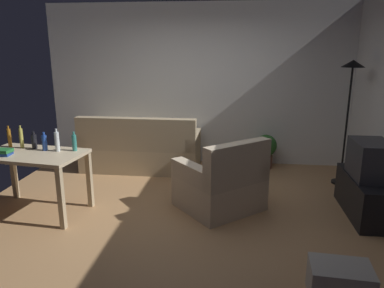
{
  "coord_description": "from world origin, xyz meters",
  "views": [
    {
      "loc": [
        0.65,
        -4.11,
        1.98
      ],
      "look_at": [
        0.1,
        0.5,
        0.75
      ],
      "focal_mm": 34.33,
      "sensor_mm": 36.0,
      "label": 1
    }
  ],
  "objects": [
    {
      "name": "bottle_amber",
      "position": [
        -2.16,
        0.05,
        0.88
      ],
      "size": [
        0.05,
        0.05,
        0.27
      ],
      "color": "#9E6019",
      "rests_on": "desk"
    },
    {
      "name": "bottle_squat",
      "position": [
        -1.98,
        0.02,
        0.89
      ],
      "size": [
        0.05,
        0.05,
        0.28
      ],
      "color": "#BCB24C",
      "rests_on": "desk"
    },
    {
      "name": "desk",
      "position": [
        -1.75,
        -0.18,
        0.65
      ],
      "size": [
        1.28,
        0.85,
        0.76
      ],
      "rotation": [
        0.0,
        0.0,
        -0.13
      ],
      "color": "#C6B28E",
      "rests_on": "ground_plane"
    },
    {
      "name": "tv_stand",
      "position": [
        2.25,
        0.22,
        0.24
      ],
      "size": [
        0.44,
        1.1,
        0.48
      ],
      "rotation": [
        0.0,
        0.0,
        1.57
      ],
      "color": "black",
      "rests_on": "ground_plane"
    },
    {
      "name": "wall_rear",
      "position": [
        0.0,
        2.2,
        1.35
      ],
      "size": [
        5.2,
        0.1,
        2.7
      ],
      "primitive_type": "cube",
      "color": "white",
      "rests_on": "ground_plane"
    },
    {
      "name": "book_stack",
      "position": [
        -2.01,
        -0.31,
        0.8
      ],
      "size": [
        0.18,
        0.16,
        0.07
      ],
      "color": "navy",
      "rests_on": "desk"
    },
    {
      "name": "storage_box",
      "position": [
        1.53,
        -1.43,
        0.15
      ],
      "size": [
        0.5,
        0.37,
        0.3
      ],
      "primitive_type": "cube",
      "rotation": [
        0.0,
        0.0,
        -0.07
      ],
      "color": "#A8A399",
      "rests_on": "ground_plane"
    },
    {
      "name": "bottle_clear",
      "position": [
        -1.47,
        -0.06,
        0.88
      ],
      "size": [
        0.06,
        0.06,
        0.28
      ],
      "color": "silver",
      "rests_on": "desk"
    },
    {
      "name": "armchair",
      "position": [
        0.52,
        0.18,
        0.32
      ],
      "size": [
        1.23,
        1.22,
        0.92
      ],
      "rotation": [
        0.0,
        0.0,
        3.86
      ],
      "color": "beige",
      "rests_on": "ground_plane"
    },
    {
      "name": "couch",
      "position": [
        -0.88,
        1.59,
        0.31
      ],
      "size": [
        1.9,
        0.84,
        0.92
      ],
      "rotation": [
        0.0,
        0.0,
        3.14
      ],
      "color": "tan",
      "rests_on": "ground_plane"
    },
    {
      "name": "bottle_tall",
      "position": [
        -1.27,
        -0.02,
        0.86
      ],
      "size": [
        0.06,
        0.06,
        0.24
      ],
      "color": "teal",
      "rests_on": "desk"
    },
    {
      "name": "potted_plant",
      "position": [
        1.18,
        1.9,
        0.33
      ],
      "size": [
        0.36,
        0.36,
        0.57
      ],
      "color": "brown",
      "rests_on": "ground_plane"
    },
    {
      "name": "tv",
      "position": [
        2.25,
        0.22,
        0.7
      ],
      "size": [
        0.41,
        0.6,
        0.44
      ],
      "rotation": [
        0.0,
        0.0,
        1.57
      ],
      "color": "#2D2D33",
      "rests_on": "tv_stand"
    },
    {
      "name": "bottle_blue",
      "position": [
        -1.64,
        -0.05,
        0.86
      ],
      "size": [
        0.06,
        0.06,
        0.23
      ],
      "color": "#2347A3",
      "rests_on": "desk"
    },
    {
      "name": "bottle_dark",
      "position": [
        -1.81,
        0.01,
        0.85
      ],
      "size": [
        0.06,
        0.06,
        0.22
      ],
      "color": "black",
      "rests_on": "desk"
    },
    {
      "name": "torchiere_lamp",
      "position": [
        2.25,
        1.29,
        1.41
      ],
      "size": [
        0.32,
        0.32,
        1.81
      ],
      "color": "black",
      "rests_on": "ground_plane"
    },
    {
      "name": "ground_plane",
      "position": [
        0.0,
        0.0,
        -0.01
      ],
      "size": [
        5.2,
        4.4,
        0.02
      ],
      "primitive_type": "cube",
      "color": "tan"
    }
  ]
}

